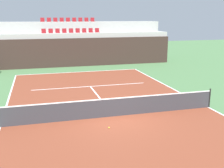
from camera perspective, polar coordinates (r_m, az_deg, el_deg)
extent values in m
plane|color=#477042|center=(14.13, 0.48, -6.71)|extent=(80.00, 80.00, 0.00)
cube|color=brown|center=(14.13, 0.48, -6.69)|extent=(11.00, 24.00, 0.01)
cube|color=white|center=(25.43, -6.89, 2.48)|extent=(11.00, 0.10, 0.00)
cube|color=white|center=(13.78, -22.13, -8.27)|extent=(0.10, 24.00, 0.00)
cube|color=white|center=(16.39, 19.20, -4.53)|extent=(0.10, 24.00, 0.00)
cube|color=white|center=(20.09, -4.50, -0.49)|extent=(8.26, 0.10, 0.00)
cube|color=white|center=(17.07, -2.45, -3.04)|extent=(0.10, 6.40, 0.00)
cube|color=#33231E|center=(28.19, -7.91, 6.45)|extent=(20.57, 0.30, 2.84)
cube|color=#9E9E99|center=(29.50, -8.28, 7.21)|extent=(20.57, 2.40, 3.31)
cube|color=#9E9E99|center=(31.81, -8.87, 8.64)|extent=(20.57, 2.40, 4.39)
cube|color=maroon|center=(29.15, -13.88, 10.19)|extent=(0.44, 0.44, 0.04)
cube|color=maroon|center=(29.33, -13.91, 10.64)|extent=(0.44, 0.04, 0.40)
cube|color=maroon|center=(29.17, -12.50, 10.26)|extent=(0.44, 0.44, 0.04)
cube|color=maroon|center=(29.36, -12.54, 10.71)|extent=(0.44, 0.04, 0.40)
cube|color=maroon|center=(29.22, -11.12, 10.34)|extent=(0.44, 0.44, 0.04)
cube|color=maroon|center=(29.41, -11.18, 10.78)|extent=(0.44, 0.04, 0.40)
cube|color=maroon|center=(29.28, -9.75, 10.40)|extent=(0.44, 0.44, 0.04)
cube|color=maroon|center=(29.47, -9.81, 10.85)|extent=(0.44, 0.04, 0.40)
cube|color=maroon|center=(29.36, -8.39, 10.46)|extent=(0.44, 0.44, 0.04)
cube|color=maroon|center=(29.54, -8.45, 10.90)|extent=(0.44, 0.04, 0.40)
cube|color=maroon|center=(29.45, -7.03, 10.51)|extent=(0.44, 0.44, 0.04)
cube|color=maroon|center=(29.64, -7.10, 10.96)|extent=(0.44, 0.04, 0.40)
cube|color=maroon|center=(29.56, -5.68, 10.56)|extent=(0.44, 0.44, 0.04)
cube|color=maroon|center=(29.75, -5.76, 11.00)|extent=(0.44, 0.04, 0.40)
cube|color=maroon|center=(29.68, -4.35, 10.60)|extent=(0.44, 0.44, 0.04)
cube|color=maroon|center=(29.87, -4.43, 11.04)|extent=(0.44, 0.04, 0.40)
cube|color=maroon|center=(29.82, -3.02, 10.63)|extent=(0.44, 0.44, 0.04)
cube|color=maroon|center=(30.01, -3.11, 11.07)|extent=(0.44, 0.04, 0.40)
cube|color=maroon|center=(31.50, -14.14, 12.38)|extent=(0.44, 0.44, 0.04)
cube|color=maroon|center=(31.70, -14.17, 12.78)|extent=(0.44, 0.04, 0.40)
cube|color=maroon|center=(31.53, -12.85, 12.45)|extent=(0.44, 0.44, 0.04)
cube|color=maroon|center=(31.73, -12.89, 12.85)|extent=(0.44, 0.04, 0.40)
cube|color=maroon|center=(31.57, -11.57, 12.51)|extent=(0.44, 0.44, 0.04)
cube|color=maroon|center=(31.77, -11.61, 12.92)|extent=(0.44, 0.04, 0.40)
cube|color=maroon|center=(31.63, -10.29, 12.57)|extent=(0.44, 0.44, 0.04)
cube|color=maroon|center=(31.83, -10.34, 12.97)|extent=(0.44, 0.04, 0.40)
cube|color=maroon|center=(31.70, -9.02, 12.62)|extent=(0.44, 0.44, 0.04)
cube|color=maroon|center=(31.90, -9.07, 13.02)|extent=(0.44, 0.04, 0.40)
cube|color=maroon|center=(31.79, -7.75, 12.67)|extent=(0.44, 0.44, 0.04)
cube|color=maroon|center=(31.98, -7.81, 13.07)|extent=(0.44, 0.04, 0.40)
cube|color=maroon|center=(31.89, -6.49, 12.71)|extent=(0.44, 0.44, 0.04)
cube|color=maroon|center=(32.08, -6.55, 13.11)|extent=(0.44, 0.04, 0.40)
cube|color=maroon|center=(32.00, -5.23, 12.74)|extent=(0.44, 0.44, 0.04)
cube|color=maroon|center=(32.20, -5.31, 13.14)|extent=(0.44, 0.04, 0.40)
cube|color=maroon|center=(32.13, -3.99, 12.77)|extent=(0.44, 0.44, 0.04)
cube|color=maroon|center=(32.33, -4.07, 13.16)|extent=(0.44, 0.04, 0.40)
cylinder|color=black|center=(16.27, 19.49, -2.73)|extent=(0.08, 0.08, 1.07)
cube|color=#333338|center=(13.97, 0.49, -4.90)|extent=(10.90, 0.02, 0.92)
cube|color=white|center=(13.83, 0.49, -3.00)|extent=(10.90, 0.04, 0.05)
sphere|color=#CCE033|center=(12.67, -0.63, -8.98)|extent=(0.07, 0.07, 0.07)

